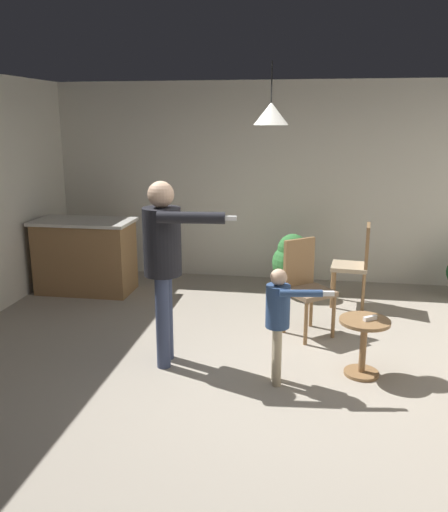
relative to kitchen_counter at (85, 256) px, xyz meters
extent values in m
plane|color=#9E9384|center=(2.45, -2.15, -0.48)|extent=(7.68, 7.68, 0.00)
cube|color=silver|center=(2.45, 1.05, 0.87)|extent=(6.40, 0.10, 2.70)
cube|color=olive|center=(0.00, 0.00, -0.02)|extent=(1.20, 0.60, 0.91)
cube|color=beige|center=(0.00, 0.00, 0.45)|extent=(1.26, 0.66, 0.04)
cylinder|color=olive|center=(3.37, -1.85, 0.03)|extent=(0.44, 0.44, 0.03)
cylinder|color=olive|center=(3.37, -1.85, -0.23)|extent=(0.06, 0.06, 0.49)
cylinder|color=olive|center=(3.37, -1.85, -0.46)|extent=(0.31, 0.31, 0.03)
cylinder|color=#384260|center=(1.58, -1.80, -0.05)|extent=(0.12, 0.12, 0.85)
cylinder|color=#384260|center=(1.59, -1.98, -0.05)|extent=(0.12, 0.12, 0.85)
cylinder|color=black|center=(1.58, -1.89, 0.68)|extent=(0.34, 0.34, 0.60)
sphere|color=#D8AD8C|center=(1.58, -1.89, 1.10)|extent=(0.23, 0.23, 0.23)
cylinder|color=black|center=(1.57, -1.70, 0.65)|extent=(0.10, 0.10, 0.57)
cylinder|color=black|center=(1.89, -2.06, 0.93)|extent=(0.58, 0.15, 0.10)
cube|color=white|center=(2.20, -2.03, 0.93)|extent=(0.13, 0.05, 0.04)
cylinder|color=tan|center=(2.62, -2.06, -0.22)|extent=(0.07, 0.07, 0.51)
cylinder|color=tan|center=(2.64, -2.17, -0.22)|extent=(0.07, 0.07, 0.51)
cylinder|color=navy|center=(2.63, -2.12, 0.22)|extent=(0.20, 0.20, 0.36)
sphere|color=#D8AD8C|center=(2.63, -2.12, 0.47)|extent=(0.14, 0.14, 0.14)
cylinder|color=navy|center=(2.61, -2.00, 0.20)|extent=(0.06, 0.06, 0.34)
cylinder|color=navy|center=(2.81, -2.21, 0.37)|extent=(0.35, 0.11, 0.06)
cube|color=white|center=(3.01, -2.18, 0.37)|extent=(0.13, 0.05, 0.04)
cylinder|color=olive|center=(2.91, -0.77, -0.25)|extent=(0.04, 0.04, 0.45)
cylinder|color=olive|center=(2.63, -1.00, -0.25)|extent=(0.04, 0.04, 0.45)
cylinder|color=olive|center=(3.14, -1.05, -0.25)|extent=(0.04, 0.04, 0.45)
cylinder|color=olive|center=(2.86, -1.27, -0.25)|extent=(0.04, 0.04, 0.45)
cube|color=#7F664C|center=(2.89, -1.02, 0.00)|extent=(0.59, 0.59, 0.05)
cube|color=olive|center=(2.77, -0.87, 0.27)|extent=(0.32, 0.27, 0.50)
cylinder|color=olive|center=(3.51, -0.17, -0.25)|extent=(0.04, 0.04, 0.45)
cylinder|color=olive|center=(3.55, 0.19, -0.25)|extent=(0.04, 0.04, 0.45)
cylinder|color=olive|center=(3.16, -0.13, -0.25)|extent=(0.04, 0.04, 0.45)
cylinder|color=olive|center=(3.19, 0.23, -0.25)|extent=(0.04, 0.04, 0.45)
cube|color=tan|center=(3.35, 0.03, 0.00)|extent=(0.46, 0.46, 0.05)
cube|color=olive|center=(3.54, 0.01, 0.27)|extent=(0.08, 0.38, 0.50)
cylinder|color=brown|center=(2.66, 0.30, -0.36)|extent=(0.30, 0.30, 0.24)
sphere|color=#387F3D|center=(2.66, 0.30, -0.06)|extent=(0.52, 0.52, 0.52)
sphere|color=#387F3D|center=(2.66, 0.30, 0.12)|extent=(0.39, 0.39, 0.39)
cube|color=white|center=(3.41, -1.85, 0.06)|extent=(0.13, 0.10, 0.04)
cone|color=silver|center=(2.48, -1.34, 1.77)|extent=(0.32, 0.32, 0.20)
cylinder|color=black|center=(2.48, -1.34, 2.04)|extent=(0.01, 0.01, 0.36)
camera|label=1|loc=(2.86, -6.31, 1.73)|focal=37.42mm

